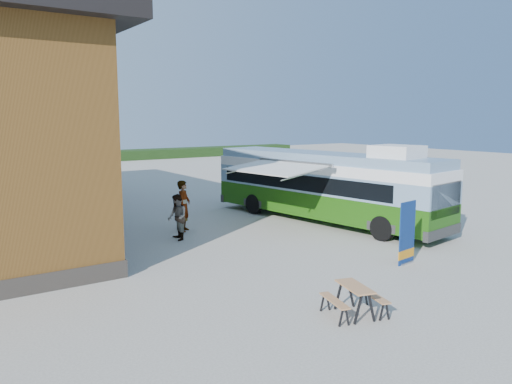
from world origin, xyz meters
TOP-DOWN VIEW (x-y plane):
  - ground at (0.00, 0.00)m, footprint 100.00×100.00m
  - hedge at (8.00, 38.00)m, footprint 40.00×3.00m
  - bus at (3.23, 2.57)m, footprint 3.95×11.39m
  - awning at (0.70, 2.51)m, footprint 2.92×4.16m
  - banner at (1.10, -3.58)m, footprint 0.84×0.26m
  - picnic_table at (-3.15, -5.59)m, footprint 1.48×1.39m
  - person_a at (-2.56, 4.31)m, footprint 0.86×0.86m
  - person_b at (-3.41, 3.13)m, footprint 0.76×0.91m
  - slurry_tanker at (-4.68, 21.02)m, footprint 1.75×5.68m

SIDE VIEW (x-z plane):
  - ground at x=0.00m, z-range 0.00..0.00m
  - hedge at x=8.00m, z-range 0.00..1.00m
  - picnic_table at x=-3.15m, z-range 0.17..0.88m
  - banner at x=1.10m, z-range -0.18..1.77m
  - person_b at x=-3.41m, z-range 0.00..1.69m
  - person_a at x=-2.56m, z-range 0.00..2.02m
  - slurry_tanker at x=-4.68m, z-range 0.16..2.25m
  - bus at x=3.23m, z-range -0.08..3.35m
  - awning at x=0.70m, z-range 2.25..2.75m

